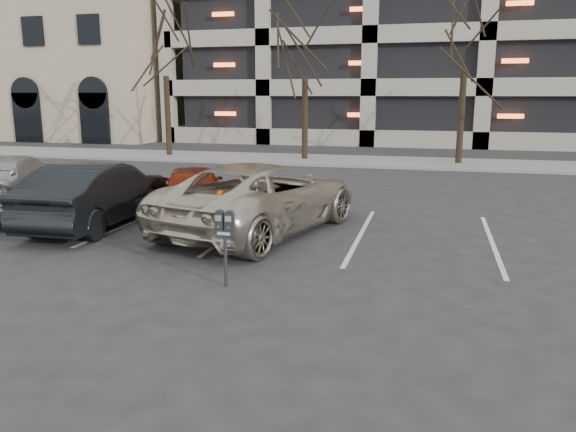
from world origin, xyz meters
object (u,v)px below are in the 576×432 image
Objects in this scene: tree_c at (468,12)px; parking_meter at (225,229)px; tree_a at (164,24)px; suv_silver at (261,197)px; car_silver at (9,183)px; tree_b at (305,23)px; car_dark at (97,194)px; car_red at (193,189)px.

parking_meter is at bearing -103.67° from tree_c.
suv_silver is (9.14, -13.92, -5.59)m from tree_a.
tree_b is at bearing -133.82° from car_silver.
tree_b is 7.00m from tree_c.
parking_meter is 5.66m from car_dark.
car_red is at bearing -90.75° from tree_b.
suv_silver reaches higher than car_silver.
car_silver is at bearing -131.73° from tree_c.
tree_b reaches higher than car_red.
tree_a is 7.07× the size of parking_meter.
suv_silver is at bearing -177.48° from car_dark.
tree_a is 17.57m from suv_silver.
tree_c is at bearing -93.65° from suv_silver.
car_dark is (-4.54, 3.39, -0.19)m from parking_meter.
car_red is at bearing -119.80° from tree_c.
tree_c is 15.80m from suv_silver.
car_red is 0.74× the size of car_silver.
car_silver is at bearing 153.33° from parking_meter.
tree_c is 1.69× the size of car_silver.
tree_a reaches higher than tree_b.
car_dark is at bearing -121.71° from tree_c.
tree_c is 1.91× the size of car_dark.
tree_a is 1.02× the size of tree_b.
tree_a is at bearing -41.11° from suv_silver.
tree_c is 7.15× the size of parking_meter.
tree_b is at bearing -114.34° from car_red.
parking_meter is at bearing -81.35° from tree_b.
car_red is at bearing 167.93° from car_silver.
parking_meter is at bearing 95.25° from car_red.
suv_silver is 1.59× the size of car_red.
car_dark is (-1.68, -1.80, 0.10)m from car_red.
car_red is 4.96m from car_silver.
parking_meter is 0.32× the size of car_red.
suv_silver reaches higher than car_dark.
tree_a is at bearing -73.26° from car_dark.
tree_a reaches higher than car_red.
tree_c is at bearing 0.00° from tree_a.
tree_b is at bearing 100.65° from parking_meter.
suv_silver is at bearing 124.84° from car_red.
car_red is at bearing -15.96° from suv_silver.
tree_a is 14.00m from tree_c.
tree_b reaches higher than car_silver.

